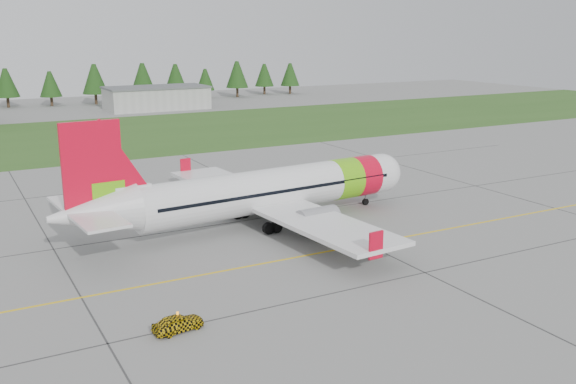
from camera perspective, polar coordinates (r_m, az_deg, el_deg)
ground at (r=46.92m, az=2.60°, el=-9.29°), size 320.00×320.00×0.00m
aircraft at (r=63.18m, az=-2.01°, el=0.08°), size 38.08×35.20×11.53m
follow_me_car at (r=41.82m, az=-9.82°, el=-10.03°), size 1.32×1.49×3.33m
grass_strip at (r=122.30m, az=-17.72°, el=4.66°), size 320.00×50.00×0.03m
taxi_guideline at (r=53.42m, az=-1.86°, el=-6.30°), size 120.00×0.25×0.02m
hangar_east at (r=162.67m, az=-11.59°, el=8.14°), size 24.00×12.00×5.20m
treeline at (r=176.74m, az=-21.45°, el=8.69°), size 160.00×8.00×10.00m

